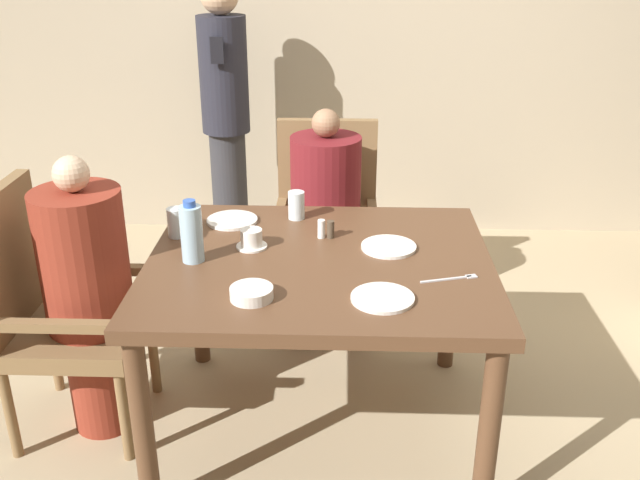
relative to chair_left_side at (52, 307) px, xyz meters
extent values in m
plane|color=tan|center=(1.00, 0.00, -0.52)|extent=(16.00, 16.00, 0.00)
cube|color=tan|center=(1.00, 2.08, 0.88)|extent=(8.00, 0.06, 2.80)
cube|color=brown|center=(1.00, 0.00, 0.19)|extent=(1.23, 1.04, 0.05)
cylinder|color=brown|center=(0.45, -0.46, -0.18)|extent=(0.07, 0.07, 0.69)
cylinder|color=brown|center=(1.55, -0.46, -0.18)|extent=(0.07, 0.07, 0.69)
cylinder|color=brown|center=(0.45, 0.46, -0.18)|extent=(0.07, 0.07, 0.69)
cylinder|color=brown|center=(1.55, 0.46, -0.18)|extent=(0.07, 0.07, 0.69)
cube|color=brown|center=(0.09, 0.00, -0.11)|extent=(0.48, 0.48, 0.07)
cube|color=brown|center=(-0.14, 0.00, 0.19)|extent=(0.05, 0.48, 0.53)
cube|color=brown|center=(0.09, 0.22, 0.05)|extent=(0.43, 0.04, 0.04)
cube|color=brown|center=(0.09, -0.22, 0.05)|extent=(0.43, 0.04, 0.04)
cylinder|color=brown|center=(0.30, 0.21, -0.33)|extent=(0.04, 0.04, 0.38)
cylinder|color=brown|center=(0.30, -0.21, -0.33)|extent=(0.04, 0.04, 0.38)
cylinder|color=brown|center=(-0.13, 0.21, -0.33)|extent=(0.04, 0.04, 0.38)
cylinder|color=brown|center=(-0.13, -0.21, -0.33)|extent=(0.04, 0.04, 0.38)
cylinder|color=maroon|center=(0.15, 0.00, -0.30)|extent=(0.24, 0.24, 0.45)
cylinder|color=maroon|center=(0.15, 0.00, 0.19)|extent=(0.32, 0.32, 0.53)
sphere|color=beige|center=(0.15, 0.00, 0.52)|extent=(0.13, 0.13, 0.13)
cube|color=brown|center=(1.00, 0.82, -0.11)|extent=(0.48, 0.48, 0.07)
cube|color=brown|center=(1.00, 1.04, 0.19)|extent=(0.48, 0.05, 0.53)
cube|color=brown|center=(1.22, 0.82, 0.05)|extent=(0.04, 0.43, 0.04)
cube|color=brown|center=(0.78, 0.82, 0.05)|extent=(0.04, 0.43, 0.04)
cylinder|color=brown|center=(1.21, 0.61, -0.33)|extent=(0.04, 0.04, 0.38)
cylinder|color=brown|center=(0.79, 0.61, -0.33)|extent=(0.04, 0.04, 0.38)
cylinder|color=brown|center=(1.21, 1.03, -0.33)|extent=(0.04, 0.04, 0.38)
cylinder|color=brown|center=(0.79, 1.03, -0.33)|extent=(0.04, 0.04, 0.38)
cylinder|color=maroon|center=(1.00, 0.76, -0.30)|extent=(0.24, 0.24, 0.45)
cylinder|color=maroon|center=(1.00, 0.76, 0.19)|extent=(0.32, 0.32, 0.52)
sphere|color=#997051|center=(1.00, 0.76, 0.51)|extent=(0.13, 0.13, 0.13)
cylinder|color=#2D2D33|center=(0.41, 1.67, -0.15)|extent=(0.21, 0.21, 0.75)
cylinder|color=#23232D|center=(0.41, 1.67, 0.55)|extent=(0.27, 0.27, 0.64)
cube|color=black|center=(0.41, 1.50, 0.71)|extent=(0.07, 0.01, 0.14)
cylinder|color=white|center=(1.25, 0.10, 0.22)|extent=(0.20, 0.20, 0.01)
cylinder|color=white|center=(1.21, -0.30, 0.22)|extent=(0.20, 0.20, 0.01)
cylinder|color=white|center=(0.64, 0.34, 0.22)|extent=(0.20, 0.20, 0.01)
cylinder|color=white|center=(0.75, 0.09, 0.22)|extent=(0.12, 0.12, 0.01)
cylinder|color=white|center=(0.75, 0.09, 0.25)|extent=(0.08, 0.08, 0.06)
cylinder|color=white|center=(0.80, -0.31, 0.23)|extent=(0.14, 0.14, 0.04)
cylinder|color=#A3C6DB|center=(0.55, -0.03, 0.32)|extent=(0.08, 0.08, 0.20)
cylinder|color=#3359B2|center=(0.55, -0.03, 0.43)|extent=(0.04, 0.04, 0.02)
cylinder|color=silver|center=(0.45, 0.18, 0.27)|extent=(0.07, 0.07, 0.11)
cylinder|color=silver|center=(0.89, 0.38, 0.27)|extent=(0.07, 0.07, 0.11)
cylinder|color=white|center=(1.00, 0.19, 0.25)|extent=(0.03, 0.03, 0.07)
cylinder|color=#4C3D2D|center=(1.04, 0.19, 0.25)|extent=(0.03, 0.03, 0.07)
cube|color=silver|center=(1.43, -0.15, 0.22)|extent=(0.18, 0.06, 0.00)
cube|color=silver|center=(1.52, -0.13, 0.22)|extent=(0.04, 0.03, 0.00)
camera|label=1|loc=(1.09, -2.30, 1.30)|focal=40.00mm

